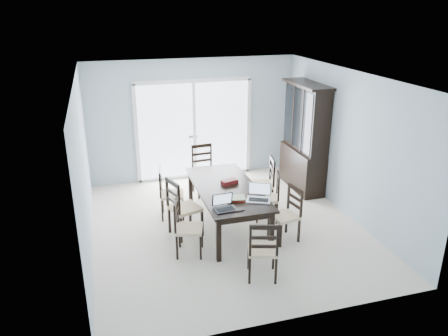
{
  "coord_description": "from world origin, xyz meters",
  "views": [
    {
      "loc": [
        -1.92,
        -6.48,
        3.65
      ],
      "look_at": [
        -0.05,
        0.0,
        1.1
      ],
      "focal_mm": 35.0,
      "sensor_mm": 36.0,
      "label": 1
    }
  ],
  "objects_px": {
    "china_hutch": "(304,138)",
    "hot_tub": "(153,147)",
    "chair_end_far": "(203,164)",
    "dining_table": "(227,191)",
    "chair_end_near": "(263,245)",
    "chair_left_mid": "(179,202)",
    "chair_right_mid": "(272,192)",
    "chair_left_near": "(183,221)",
    "cell_phone": "(240,210)",
    "chair_right_far": "(266,178)",
    "game_box": "(230,182)",
    "chair_right_near": "(289,208)",
    "laptop_dark": "(225,207)",
    "chair_left_far": "(167,188)",
    "laptop_silver": "(259,197)"
  },
  "relations": [
    {
      "from": "dining_table",
      "to": "chair_left_far",
      "type": "distance_m",
      "value": 1.14
    },
    {
      "from": "hot_tub",
      "to": "chair_left_mid",
      "type": "bearing_deg",
      "value": -90.43
    },
    {
      "from": "chair_right_mid",
      "to": "hot_tub",
      "type": "xyz_separation_m",
      "value": [
        -1.66,
        3.29,
        -0.05
      ]
    },
    {
      "from": "chair_right_near",
      "to": "chair_end_near",
      "type": "bearing_deg",
      "value": 129.04
    },
    {
      "from": "laptop_dark",
      "to": "cell_phone",
      "type": "xyz_separation_m",
      "value": [
        0.2,
        -0.08,
        -0.05
      ]
    },
    {
      "from": "chair_left_mid",
      "to": "chair_right_mid",
      "type": "xyz_separation_m",
      "value": [
        1.68,
        0.15,
        -0.09
      ]
    },
    {
      "from": "chair_right_far",
      "to": "hot_tub",
      "type": "distance_m",
      "value": 3.28
    },
    {
      "from": "chair_left_far",
      "to": "game_box",
      "type": "xyz_separation_m",
      "value": [
        1.01,
        -0.54,
        0.22
      ]
    },
    {
      "from": "dining_table",
      "to": "chair_right_near",
      "type": "relative_size",
      "value": 2.11
    },
    {
      "from": "game_box",
      "to": "chair_right_near",
      "type": "bearing_deg",
      "value": -46.23
    },
    {
      "from": "dining_table",
      "to": "chair_end_near",
      "type": "height_order",
      "value": "chair_end_near"
    },
    {
      "from": "chair_left_near",
      "to": "chair_right_near",
      "type": "relative_size",
      "value": 1.0
    },
    {
      "from": "chair_left_mid",
      "to": "game_box",
      "type": "bearing_deg",
      "value": 85.99
    },
    {
      "from": "chair_right_near",
      "to": "laptop_silver",
      "type": "relative_size",
      "value": 2.34
    },
    {
      "from": "laptop_dark",
      "to": "dining_table",
      "type": "bearing_deg",
      "value": 68.21
    },
    {
      "from": "chair_left_near",
      "to": "chair_end_near",
      "type": "distance_m",
      "value": 1.35
    },
    {
      "from": "chair_left_near",
      "to": "chair_end_far",
      "type": "distance_m",
      "value": 2.38
    },
    {
      "from": "china_hutch",
      "to": "hot_tub",
      "type": "height_order",
      "value": "china_hutch"
    },
    {
      "from": "chair_left_near",
      "to": "chair_end_near",
      "type": "bearing_deg",
      "value": 59.18
    },
    {
      "from": "chair_end_near",
      "to": "game_box",
      "type": "relative_size",
      "value": 3.8
    },
    {
      "from": "chair_end_far",
      "to": "cell_phone",
      "type": "xyz_separation_m",
      "value": [
        -0.04,
        -2.49,
        0.15
      ]
    },
    {
      "from": "china_hutch",
      "to": "laptop_silver",
      "type": "height_order",
      "value": "china_hutch"
    },
    {
      "from": "chair_left_far",
      "to": "chair_right_mid",
      "type": "xyz_separation_m",
      "value": [
        1.77,
        -0.61,
        -0.03
      ]
    },
    {
      "from": "dining_table",
      "to": "laptop_dark",
      "type": "xyz_separation_m",
      "value": [
        -0.27,
        -0.83,
        0.13
      ]
    },
    {
      "from": "chair_left_near",
      "to": "game_box",
      "type": "xyz_separation_m",
      "value": [
        0.97,
        0.78,
        0.23
      ]
    },
    {
      "from": "chair_left_near",
      "to": "cell_phone",
      "type": "distance_m",
      "value": 0.88
    },
    {
      "from": "china_hutch",
      "to": "laptop_dark",
      "type": "bearing_deg",
      "value": -137.78
    },
    {
      "from": "dining_table",
      "to": "laptop_dark",
      "type": "height_order",
      "value": "laptop_dark"
    },
    {
      "from": "chair_left_far",
      "to": "hot_tub",
      "type": "xyz_separation_m",
      "value": [
        0.12,
        2.68,
        -0.09
      ]
    },
    {
      "from": "game_box",
      "to": "china_hutch",
      "type": "bearing_deg",
      "value": 29.98
    },
    {
      "from": "chair_right_near",
      "to": "game_box",
      "type": "xyz_separation_m",
      "value": [
        -0.77,
        0.8,
        0.23
      ]
    },
    {
      "from": "chair_right_far",
      "to": "cell_phone",
      "type": "relative_size",
      "value": 9.27
    },
    {
      "from": "game_box",
      "to": "laptop_dark",
      "type": "bearing_deg",
      "value": -110.32
    },
    {
      "from": "dining_table",
      "to": "chair_end_far",
      "type": "relative_size",
      "value": 1.91
    },
    {
      "from": "chair_right_far",
      "to": "game_box",
      "type": "xyz_separation_m",
      "value": [
        -0.85,
        -0.44,
        0.19
      ]
    },
    {
      "from": "chair_left_mid",
      "to": "chair_right_near",
      "type": "bearing_deg",
      "value": 53.43
    },
    {
      "from": "chair_end_far",
      "to": "cell_phone",
      "type": "distance_m",
      "value": 2.49
    },
    {
      "from": "chair_right_mid",
      "to": "game_box",
      "type": "xyz_separation_m",
      "value": [
        -0.76,
        0.08,
        0.25
      ]
    },
    {
      "from": "china_hutch",
      "to": "chair_left_mid",
      "type": "distance_m",
      "value": 3.18
    },
    {
      "from": "chair_left_mid",
      "to": "chair_left_far",
      "type": "xyz_separation_m",
      "value": [
        -0.09,
        0.76,
        -0.06
      ]
    },
    {
      "from": "dining_table",
      "to": "laptop_silver",
      "type": "height_order",
      "value": "laptop_silver"
    },
    {
      "from": "chair_right_near",
      "to": "laptop_dark",
      "type": "bearing_deg",
      "value": 87.58
    },
    {
      "from": "chair_right_near",
      "to": "game_box",
      "type": "bearing_deg",
      "value": 33.17
    },
    {
      "from": "chair_left_far",
      "to": "game_box",
      "type": "bearing_deg",
      "value": 71.94
    },
    {
      "from": "chair_right_mid",
      "to": "game_box",
      "type": "bearing_deg",
      "value": 102.98
    },
    {
      "from": "chair_left_near",
      "to": "hot_tub",
      "type": "bearing_deg",
      "value": -164.38
    },
    {
      "from": "china_hutch",
      "to": "chair_end_far",
      "type": "relative_size",
      "value": 1.91
    },
    {
      "from": "chair_end_near",
      "to": "chair_right_mid",
      "type": "bearing_deg",
      "value": 81.04
    },
    {
      "from": "chair_end_near",
      "to": "laptop_silver",
      "type": "distance_m",
      "value": 1.06
    },
    {
      "from": "chair_end_far",
      "to": "hot_tub",
      "type": "relative_size",
      "value": 0.59
    }
  ]
}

